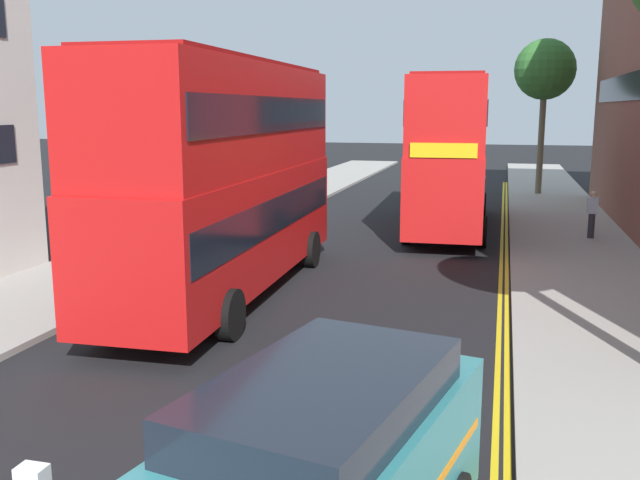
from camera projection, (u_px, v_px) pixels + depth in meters
name	position (u px, v px, depth m)	size (l,w,h in m)	color
sidewalk_right	(590.00, 281.00, 18.27)	(4.00, 80.00, 0.14)	#9E9991
sidewalk_left	(142.00, 255.00, 21.52)	(4.00, 80.00, 0.14)	#9E9991
kerb_line_outer	(507.00, 298.00, 16.91)	(0.10, 56.00, 0.01)	yellow
kerb_line_inner	(500.00, 298.00, 16.95)	(0.10, 56.00, 0.01)	yellow
double_decker_bus_away	(228.00, 172.00, 16.80)	(3.00, 10.87, 5.64)	red
double_decker_bus_oncoming	(451.00, 149.00, 26.10)	(3.05, 10.88, 5.64)	red
pedestrian_far	(592.00, 214.00, 23.89)	(0.34, 0.22, 1.62)	#2D2D38
street_tree_mid	(545.00, 71.00, 35.57)	(3.07, 3.07, 7.90)	#6B6047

